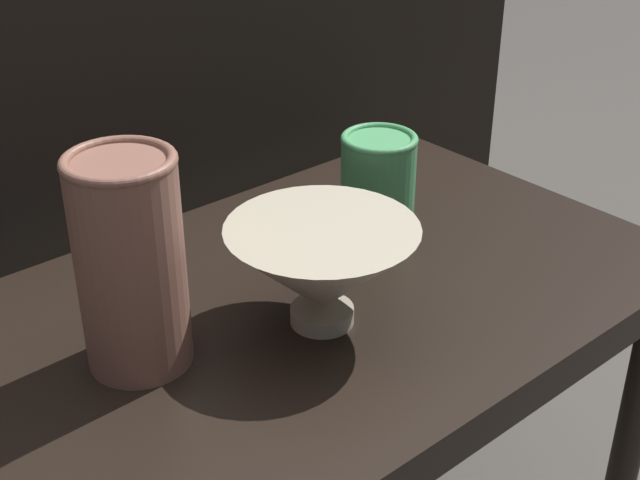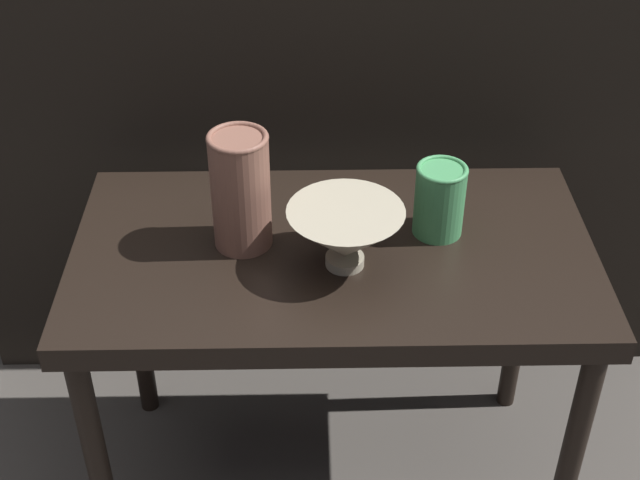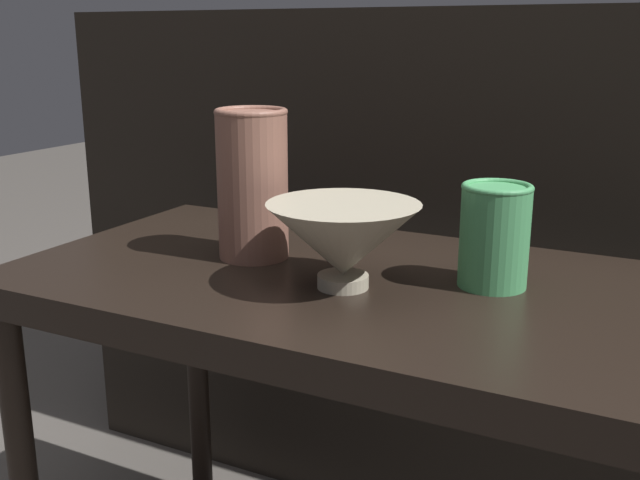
% 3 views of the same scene
% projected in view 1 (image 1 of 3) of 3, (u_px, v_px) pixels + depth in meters
% --- Properties ---
extents(table, '(0.81, 0.45, 0.55)m').
position_uv_depth(table, '(280.00, 361.00, 0.87)').
color(table, black).
rests_on(table, ground_plane).
extents(couch_backdrop, '(1.42, 0.50, 0.87)m').
position_uv_depth(couch_backdrop, '(34.00, 211.00, 1.27)').
color(couch_backdrop, black).
rests_on(couch_backdrop, ground_plane).
extents(bowl, '(0.17, 0.17, 0.10)m').
position_uv_depth(bowl, '(322.00, 270.00, 0.79)').
color(bowl, '#B2A88E').
rests_on(bowl, table).
extents(vase_textured_left, '(0.09, 0.09, 0.19)m').
position_uv_depth(vase_textured_left, '(130.00, 261.00, 0.72)').
color(vase_textured_left, brown).
rests_on(vase_textured_left, table).
extents(vase_colorful_right, '(0.08, 0.08, 0.12)m').
position_uv_depth(vase_colorful_right, '(378.00, 187.00, 0.93)').
color(vase_colorful_right, '#47995B').
rests_on(vase_colorful_right, table).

